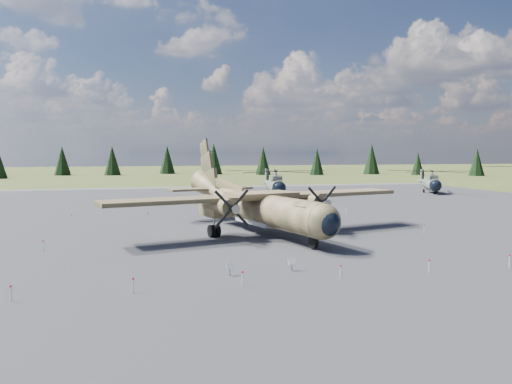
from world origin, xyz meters
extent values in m
plane|color=#4B5325|center=(0.00, 0.00, 0.00)|extent=(500.00, 500.00, 0.00)
cube|color=slate|center=(0.00, 10.00, 0.00)|extent=(120.00, 120.00, 0.04)
cylinder|color=#404123|center=(1.92, 3.24, 2.33)|extent=(7.06, 18.38, 2.84)
sphere|color=#404123|center=(4.08, -5.62, 2.33)|extent=(3.36, 3.36, 2.78)
sphere|color=black|center=(4.21, -6.16, 2.28)|extent=(2.47, 2.47, 2.04)
cube|color=black|center=(3.69, -4.04, 3.09)|extent=(2.35, 2.05, 0.56)
cone|color=#404123|center=(-0.90, 14.85, 3.39)|extent=(4.34, 7.42, 4.26)
cube|color=#A0A2A5|center=(1.68, 4.22, 1.16)|extent=(3.30, 6.36, 0.51)
cube|color=#2D341B|center=(1.80, 3.73, 3.49)|extent=(29.35, 10.28, 0.35)
cube|color=#404123|center=(1.80, 3.73, 3.72)|extent=(6.77, 4.98, 0.35)
cylinder|color=#404123|center=(-2.55, 2.36, 2.94)|extent=(2.72, 5.48, 1.52)
cube|color=#404123|center=(-2.74, 3.15, 2.28)|extent=(2.29, 3.70, 0.81)
cone|color=gray|center=(-1.78, -0.84, 2.94)|extent=(0.96, 1.07, 0.77)
cylinder|color=black|center=(-2.74, 3.15, 0.56)|extent=(1.13, 1.29, 1.11)
cylinder|color=#404123|center=(6.30, 4.51, 2.94)|extent=(2.72, 5.48, 1.52)
cube|color=#404123|center=(6.11, 5.30, 2.28)|extent=(2.29, 3.70, 0.81)
cone|color=gray|center=(7.08, 1.31, 2.94)|extent=(0.96, 1.07, 0.77)
cylinder|color=black|center=(6.11, 5.30, 0.56)|extent=(1.13, 1.29, 1.11)
cube|color=#404123|center=(0.01, 11.11, 4.00)|extent=(2.08, 7.50, 1.70)
cube|color=#2D341B|center=(-1.02, 15.34, 3.44)|extent=(9.97, 4.46, 0.22)
cylinder|color=gray|center=(3.79, -4.44, 1.29)|extent=(0.17, 0.17, 0.91)
cylinder|color=black|center=(3.79, -4.44, 0.56)|extent=(0.57, 1.00, 0.95)
cylinder|color=slate|center=(14.23, 40.23, 1.76)|extent=(3.21, 7.10, 2.38)
sphere|color=black|center=(13.81, 36.83, 1.71)|extent=(2.44, 2.44, 2.19)
sphere|color=slate|center=(14.66, 43.63, 1.76)|extent=(2.44, 2.44, 2.19)
cube|color=slate|center=(14.19, 39.85, 3.29)|extent=(1.98, 3.22, 0.71)
cylinder|color=gray|center=(14.19, 39.85, 4.00)|extent=(0.38, 0.38, 0.95)
cylinder|color=slate|center=(15.10, 47.18, 2.10)|extent=(1.80, 8.17, 1.36)
cube|color=slate|center=(15.54, 50.72, 3.29)|extent=(0.37, 1.35, 2.29)
cylinder|color=black|center=(15.87, 50.68, 3.29)|extent=(0.36, 2.46, 2.48)
cylinder|color=black|center=(13.88, 37.39, 0.38)|extent=(0.34, 0.68, 0.65)
cylinder|color=black|center=(13.10, 41.52, 0.38)|extent=(0.38, 0.79, 0.76)
cylinder|color=gray|center=(13.10, 41.52, 0.88)|extent=(0.15, 0.15, 1.38)
cylinder|color=black|center=(15.65, 41.20, 0.38)|extent=(0.38, 0.79, 0.76)
cylinder|color=gray|center=(15.65, 41.20, 0.88)|extent=(0.15, 0.15, 1.38)
cylinder|color=slate|center=(44.82, 40.86, 1.64)|extent=(4.46, 6.77, 2.22)
sphere|color=black|center=(43.62, 37.90, 1.60)|extent=(2.66, 2.66, 2.04)
sphere|color=slate|center=(46.02, 43.83, 1.64)|extent=(2.66, 2.66, 2.04)
cube|color=slate|center=(44.69, 40.53, 3.07)|extent=(2.47, 3.20, 0.67)
cylinder|color=gray|center=(44.69, 40.53, 3.73)|extent=(0.42, 0.42, 0.89)
cylinder|color=slate|center=(47.27, 46.92, 1.96)|extent=(3.53, 7.32, 1.27)
cube|color=slate|center=(48.52, 50.01, 3.07)|extent=(0.65, 1.23, 2.13)
cylinder|color=black|center=(48.80, 49.90, 3.07)|extent=(0.91, 2.16, 2.31)
cylinder|color=black|center=(43.82, 38.39, 0.36)|extent=(0.46, 0.65, 0.60)
cylinder|color=black|center=(44.11, 42.30, 0.36)|extent=(0.51, 0.76, 0.71)
cylinder|color=gray|center=(44.11, 42.30, 0.82)|extent=(0.16, 0.16, 1.29)
cylinder|color=black|center=(46.33, 41.40, 0.36)|extent=(0.51, 0.76, 0.71)
cylinder|color=gray|center=(46.33, 41.40, 0.82)|extent=(0.16, 0.16, 1.29)
cube|color=gray|center=(-4.22, -11.00, 0.30)|extent=(0.09, 0.09, 0.60)
cube|color=silver|center=(-4.22, -11.05, 0.58)|extent=(0.50, 0.26, 0.34)
cube|color=gray|center=(-0.15, -10.79, 0.31)|extent=(0.09, 0.09, 0.62)
cube|color=silver|center=(-0.15, -10.85, 0.61)|extent=(0.50, 0.21, 0.35)
cylinder|color=silver|center=(-16.00, -13.50, 0.40)|extent=(0.07, 0.07, 0.80)
cylinder|color=red|center=(-16.00, -13.50, 0.80)|extent=(0.12, 0.12, 0.10)
cylinder|color=silver|center=(-10.00, -13.50, 0.40)|extent=(0.07, 0.07, 0.80)
cylinder|color=red|center=(-10.00, -13.50, 0.80)|extent=(0.12, 0.12, 0.10)
cylinder|color=silver|center=(-4.00, -13.50, 0.40)|extent=(0.07, 0.07, 0.80)
cylinder|color=red|center=(-4.00, -13.50, 0.80)|extent=(0.12, 0.12, 0.10)
cylinder|color=silver|center=(2.00, -13.50, 0.40)|extent=(0.07, 0.07, 0.80)
cylinder|color=red|center=(2.00, -13.50, 0.80)|extent=(0.12, 0.12, 0.10)
cylinder|color=silver|center=(8.00, -13.50, 0.40)|extent=(0.07, 0.07, 0.80)
cylinder|color=red|center=(8.00, -13.50, 0.80)|extent=(0.12, 0.12, 0.10)
cylinder|color=silver|center=(14.00, -13.50, 0.40)|extent=(0.07, 0.07, 0.80)
cylinder|color=red|center=(14.00, -13.50, 0.80)|extent=(0.12, 0.12, 0.10)
cylinder|color=silver|center=(-16.00, 16.00, 0.40)|extent=(0.07, 0.07, 0.80)
cylinder|color=red|center=(-16.00, 16.00, 0.80)|extent=(0.12, 0.12, 0.10)
cylinder|color=silver|center=(-8.00, 16.00, 0.40)|extent=(0.07, 0.07, 0.80)
cylinder|color=red|center=(-8.00, 16.00, 0.80)|extent=(0.12, 0.12, 0.10)
cylinder|color=silver|center=(0.00, 16.00, 0.40)|extent=(0.07, 0.07, 0.80)
cylinder|color=red|center=(0.00, 16.00, 0.80)|extent=(0.12, 0.12, 0.10)
cylinder|color=silver|center=(8.00, 16.00, 0.40)|extent=(0.07, 0.07, 0.80)
cylinder|color=red|center=(8.00, 16.00, 0.80)|extent=(0.12, 0.12, 0.10)
cylinder|color=silver|center=(16.00, 16.00, 0.40)|extent=(0.07, 0.07, 0.80)
cylinder|color=red|center=(16.00, 16.00, 0.80)|extent=(0.12, 0.12, 0.10)
cylinder|color=silver|center=(-16.50, 0.00, 0.40)|extent=(0.07, 0.07, 0.80)
cylinder|color=red|center=(-16.50, 0.00, 0.80)|extent=(0.12, 0.12, 0.10)
cylinder|color=silver|center=(16.50, 0.00, 0.40)|extent=(0.07, 0.07, 0.80)
cylinder|color=red|center=(16.50, 0.00, 0.80)|extent=(0.12, 0.12, 0.10)
cone|color=black|center=(101.69, 100.22, 4.53)|extent=(5.07, 5.07, 9.06)
cone|color=black|center=(86.42, 110.71, 3.86)|extent=(4.32, 4.32, 7.72)
cone|color=black|center=(74.39, 121.04, 5.37)|extent=(6.02, 6.02, 10.74)
cone|color=black|center=(53.14, 119.77, 4.54)|extent=(5.08, 5.08, 9.07)
cone|color=black|center=(35.63, 125.69, 4.84)|extent=(5.42, 5.42, 9.68)
cone|color=black|center=(19.81, 134.00, 5.47)|extent=(6.12, 6.12, 10.93)
cone|color=black|center=(4.26, 142.88, 5.07)|extent=(5.67, 5.67, 10.13)
cone|color=black|center=(-14.72, 134.82, 4.94)|extent=(5.53, 5.53, 9.87)
cone|color=black|center=(-31.02, 138.55, 4.91)|extent=(5.50, 5.50, 9.82)
cone|color=black|center=(-46.22, 120.32, 3.77)|extent=(4.22, 4.22, 7.54)
camera|label=1|loc=(-10.25, -40.49, 7.51)|focal=35.00mm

